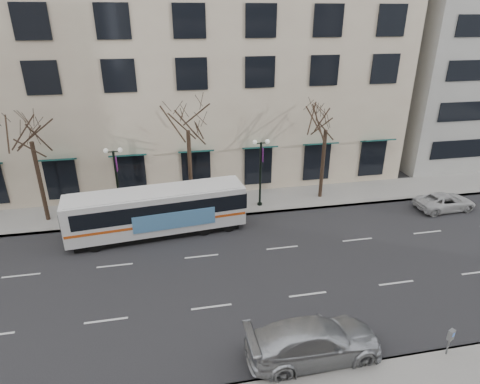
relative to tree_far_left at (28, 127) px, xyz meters
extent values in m
plane|color=black|center=(10.00, -8.80, -6.70)|extent=(160.00, 160.00, 0.00)
cube|color=gray|center=(15.00, 0.20, -6.62)|extent=(80.00, 4.00, 0.15)
cube|color=#C1AD93|center=(8.00, 12.20, 5.30)|extent=(40.00, 20.00, 24.00)
cylinder|color=black|center=(0.00, 0.00, -3.83)|extent=(0.28, 0.28, 5.74)
cylinder|color=black|center=(10.00, 0.00, -3.72)|extent=(0.28, 0.28, 5.95)
cylinder|color=black|center=(20.00, 0.00, -3.97)|extent=(0.28, 0.28, 5.46)
cylinder|color=black|center=(5.00, -0.60, -4.20)|extent=(0.16, 0.16, 5.00)
cylinder|color=black|center=(5.00, -0.60, -6.55)|extent=(0.36, 0.36, 0.30)
cube|color=black|center=(5.00, -0.60, -1.75)|extent=(0.90, 0.06, 0.06)
sphere|color=silver|center=(4.55, -0.60, -1.65)|extent=(0.32, 0.32, 0.32)
sphere|color=silver|center=(5.45, -0.60, -1.65)|extent=(0.32, 0.32, 0.32)
cube|color=#6B1E72|center=(5.12, -0.60, -2.60)|extent=(0.04, 0.45, 1.00)
cylinder|color=black|center=(15.00, -0.60, -4.20)|extent=(0.16, 0.16, 5.00)
cylinder|color=black|center=(15.00, -0.60, -6.55)|extent=(0.36, 0.36, 0.30)
cube|color=black|center=(15.00, -0.60, -1.75)|extent=(0.90, 0.06, 0.06)
sphere|color=silver|center=(14.55, -0.60, -1.65)|extent=(0.32, 0.32, 0.32)
sphere|color=silver|center=(15.45, -0.60, -1.65)|extent=(0.32, 0.32, 0.32)
cube|color=#6B1E72|center=(15.12, -0.60, -2.60)|extent=(0.04, 0.45, 1.00)
cube|color=white|center=(7.54, -3.20, -4.99)|extent=(11.44, 3.61, 2.58)
cube|color=black|center=(7.54, -3.20, -6.44)|extent=(10.51, 3.22, 0.42)
cube|color=black|center=(7.82, -3.17, -4.59)|extent=(11.00, 3.60, 1.03)
cube|color=#D85114|center=(7.54, -3.20, -5.43)|extent=(11.33, 3.62, 0.17)
cube|color=#5492CC|center=(8.61, -4.34, -5.25)|extent=(5.13, 0.60, 1.12)
cube|color=white|center=(7.54, -3.20, -3.67)|extent=(10.85, 3.31, 0.07)
cylinder|color=black|center=(3.74, -4.68, -6.23)|extent=(0.96, 0.36, 0.94)
cylinder|color=black|center=(3.52, -2.54, -6.23)|extent=(0.96, 0.36, 0.94)
cylinder|color=black|center=(10.45, -3.97, -6.23)|extent=(0.96, 0.36, 0.94)
cylinder|color=black|center=(10.23, -1.83, -6.23)|extent=(0.96, 0.36, 0.94)
cylinder|color=black|center=(12.13, -3.80, -6.23)|extent=(0.96, 0.36, 0.94)
cylinder|color=black|center=(11.90, -1.65, -6.23)|extent=(0.96, 0.36, 0.94)
imported|color=#B0B3B8|center=(13.81, -15.00, -5.86)|extent=(5.80, 2.44, 1.67)
imported|color=#BBBBBB|center=(28.26, -3.63, -6.09)|extent=(4.50, 2.24, 1.23)
cylinder|color=gray|center=(19.29, -16.10, -6.11)|extent=(0.08, 0.08, 0.88)
cube|color=gray|center=(19.29, -16.10, -5.52)|extent=(0.32, 0.27, 0.49)
cube|color=blue|center=(19.26, -16.18, -5.45)|extent=(0.13, 0.07, 0.18)
camera|label=1|loc=(8.35, -26.82, 6.52)|focal=30.00mm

